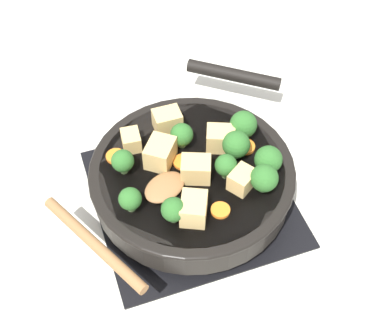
{
  "coord_description": "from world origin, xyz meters",
  "views": [
    {
      "loc": [
        0.49,
        -0.17,
        0.71
      ],
      "look_at": [
        0.0,
        0.0,
        0.08
      ],
      "focal_mm": 50.0,
      "sensor_mm": 36.0,
      "label": 1
    }
  ],
  "objects": [
    {
      "name": "ground_plane",
      "position": [
        0.0,
        0.0,
        0.0
      ],
      "size": [
        2.4,
        2.4,
        0.0
      ],
      "primitive_type": "plane",
      "color": "silver"
    },
    {
      "name": "front_burner_grate",
      "position": [
        0.0,
        0.0,
        0.01
      ],
      "size": [
        0.31,
        0.31,
        0.03
      ],
      "color": "black",
      "rests_on": "ground_plane"
    },
    {
      "name": "skillet_pan",
      "position": [
        -0.0,
        0.0,
        0.06
      ],
      "size": [
        0.42,
        0.38,
        0.05
      ],
      "color": "black",
      "rests_on": "front_burner_grate"
    },
    {
      "name": "wooden_spoon",
      "position": [
        0.06,
        -0.12,
        0.09
      ],
      "size": [
        0.19,
        0.21,
        0.02
      ],
      "color": "olive",
      "rests_on": "skillet_pan"
    },
    {
      "name": "tofu_cube_center_large",
      "position": [
        0.02,
        0.0,
        0.1
      ],
      "size": [
        0.05,
        0.05,
        0.04
      ],
      "primitive_type": "cube",
      "rotation": [
        0.0,
        0.0,
        1.2
      ],
      "color": "#DBB770",
      "rests_on": "skillet_pan"
    },
    {
      "name": "tofu_cube_near_handle",
      "position": [
        -0.09,
        -0.01,
        0.1
      ],
      "size": [
        0.03,
        0.04,
        0.03
      ],
      "primitive_type": "cube",
      "rotation": [
        0.0,
        0.0,
        1.57
      ],
      "color": "#DBB770",
      "rests_on": "skillet_pan"
    },
    {
      "name": "tofu_cube_east_chunk",
      "position": [
        -0.03,
        0.06,
        0.1
      ],
      "size": [
        0.05,
        0.05,
        0.04
      ],
      "primitive_type": "cube",
      "rotation": [
        0.0,
        0.0,
        4.33
      ],
      "color": "#DBB770",
      "rests_on": "skillet_pan"
    },
    {
      "name": "tofu_cube_west_chunk",
      "position": [
        0.08,
        -0.03,
        0.1
      ],
      "size": [
        0.06,
        0.05,
        0.04
      ],
      "primitive_type": "cube",
      "rotation": [
        0.0,
        0.0,
        2.7
      ],
      "color": "#DBB770",
      "rests_on": "skillet_pan"
    },
    {
      "name": "tofu_cube_back_piece",
      "position": [
        -0.07,
        -0.08,
        0.09
      ],
      "size": [
        0.04,
        0.03,
        0.03
      ],
      "primitive_type": "cube",
      "rotation": [
        0.0,
        0.0,
        6.2
      ],
      "color": "#DBB770",
      "rests_on": "skillet_pan"
    },
    {
      "name": "tofu_cube_front_piece",
      "position": [
        0.06,
        0.06,
        0.09
      ],
      "size": [
        0.05,
        0.05,
        0.03
      ],
      "primitive_type": "cube",
      "rotation": [
        0.0,
        0.0,
        2.17
      ],
      "color": "#DBB770",
      "rests_on": "skillet_pan"
    },
    {
      "name": "tofu_cube_mid_small",
      "position": [
        -0.03,
        -0.04,
        0.1
      ],
      "size": [
        0.06,
        0.06,
        0.04
      ],
      "primitive_type": "cube",
      "rotation": [
        0.0,
        0.0,
        2.48
      ],
      "color": "#DBB770",
      "rests_on": "skillet_pan"
    },
    {
      "name": "broccoli_floret_near_spoon",
      "position": [
        0.0,
        0.07,
        0.11
      ],
      "size": [
        0.04,
        0.04,
        0.05
      ],
      "color": "#709956",
      "rests_on": "skillet_pan"
    },
    {
      "name": "broccoli_floret_center_top",
      "position": [
        0.08,
        -0.06,
        0.1
      ],
      "size": [
        0.04,
        0.04,
        0.04
      ],
      "color": "#709956",
      "rests_on": "skillet_pan"
    },
    {
      "name": "broccoli_floret_east_rim",
      "position": [
        -0.05,
        0.0,
        0.1
      ],
      "size": [
        0.04,
        0.04,
        0.04
      ],
      "color": "#709956",
      "rests_on": "skillet_pan"
    },
    {
      "name": "broccoli_floret_west_rim",
      "position": [
        0.04,
        -0.11,
        0.1
      ],
      "size": [
        0.03,
        0.03,
        0.04
      ],
      "color": "#709956",
      "rests_on": "skillet_pan"
    },
    {
      "name": "broccoli_floret_north_edge",
      "position": [
        0.03,
        0.04,
        0.1
      ],
      "size": [
        0.03,
        0.03,
        0.04
      ],
      "color": "#709956",
      "rests_on": "skillet_pan"
    },
    {
      "name": "broccoli_floret_south_cluster",
      "position": [
        0.07,
        0.09,
        0.11
      ],
      "size": [
        0.04,
        0.04,
        0.05
      ],
      "color": "#709956",
      "rests_on": "skillet_pan"
    },
    {
      "name": "broccoli_floret_mid_floret",
      "position": [
        0.04,
        0.11,
        0.11
      ],
      "size": [
        0.04,
        0.04,
        0.05
      ],
      "color": "#709956",
      "rests_on": "skillet_pan"
    },
    {
      "name": "broccoli_floret_small_inner",
      "position": [
        -0.04,
        0.1,
        0.11
      ],
      "size": [
        0.04,
        0.04,
        0.05
      ],
      "color": "#709956",
      "rests_on": "skillet_pan"
    },
    {
      "name": "broccoli_floret_tall_stem",
      "position": [
        -0.03,
        -0.1,
        0.1
      ],
      "size": [
        0.03,
        0.03,
        0.04
      ],
      "color": "#709956",
      "rests_on": "skillet_pan"
    },
    {
      "name": "carrot_slice_orange_thin",
      "position": [
        -0.01,
        -0.01,
        0.08
      ],
      "size": [
        0.03,
        0.03,
        0.01
      ],
      "primitive_type": "cylinder",
      "color": "orange",
      "rests_on": "skillet_pan"
    },
    {
      "name": "carrot_slice_near_center",
      "position": [
        0.09,
        0.01,
        0.08
      ],
      "size": [
        0.03,
        0.03,
        0.01
      ],
      "primitive_type": "cylinder",
      "color": "orange",
      "rests_on": "skillet_pan"
    },
    {
      "name": "carrot_slice_edge_slice",
      "position": [
        -0.06,
        -0.11,
        0.08
      ],
      "size": [
        0.03,
        0.03,
        0.01
      ],
      "primitive_type": "cylinder",
      "color": "orange",
      "rests_on": "skillet_pan"
    },
    {
      "name": "carrot_slice_under_broccoli",
      "position": [
        -0.01,
        0.09,
        0.08
      ],
      "size": [
        0.03,
        0.03,
        0.01
      ],
      "primitive_type": "cylinder",
      "color": "orange",
      "rests_on": "skillet_pan"
    }
  ]
}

